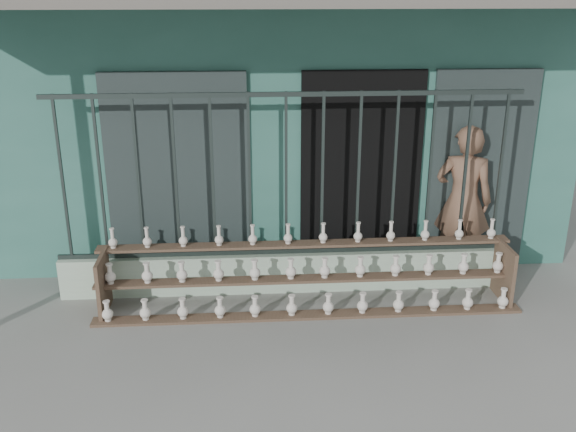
{
  "coord_description": "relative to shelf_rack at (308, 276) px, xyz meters",
  "views": [
    {
      "loc": [
        -0.43,
        -5.28,
        3.29
      ],
      "look_at": [
        0.0,
        1.0,
        1.0
      ],
      "focal_mm": 40.0,
      "sensor_mm": 36.0,
      "label": 1
    }
  ],
  "objects": [
    {
      "name": "parapet_wall",
      "position": [
        -0.2,
        0.41,
        -0.14
      ],
      "size": [
        5.0,
        0.2,
        0.45
      ],
      "primitive_type": "cube",
      "color": "#ADCAAE",
      "rests_on": "ground"
    },
    {
      "name": "security_fence",
      "position": [
        -0.2,
        0.41,
        0.99
      ],
      "size": [
        5.0,
        0.04,
        1.8
      ],
      "color": "#283330",
      "rests_on": "parapet_wall"
    },
    {
      "name": "elderly_woman",
      "position": [
        1.89,
        0.76,
        0.54
      ],
      "size": [
        0.76,
        0.62,
        1.8
      ],
      "primitive_type": "imported",
      "rotation": [
        0.0,
        0.0,
        2.81
      ],
      "color": "brown",
      "rests_on": "ground"
    },
    {
      "name": "workshop_building",
      "position": [
        -0.2,
        3.34,
        1.26
      ],
      "size": [
        7.4,
        6.6,
        3.21
      ],
      "color": "#306659",
      "rests_on": "ground"
    },
    {
      "name": "shelf_rack",
      "position": [
        0.0,
        0.0,
        0.0
      ],
      "size": [
        4.5,
        0.68,
        0.85
      ],
      "color": "brown",
      "rests_on": "ground"
    },
    {
      "name": "ground",
      "position": [
        -0.2,
        -0.89,
        -0.36
      ],
      "size": [
        60.0,
        60.0,
        0.0
      ],
      "primitive_type": "plane",
      "color": "slate"
    }
  ]
}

